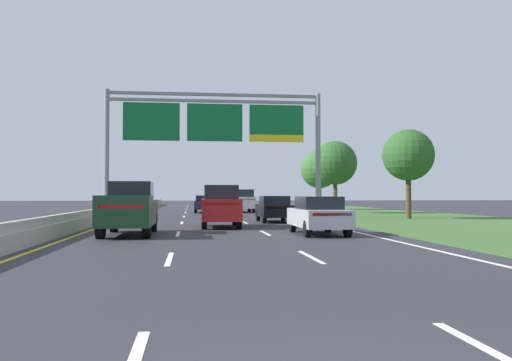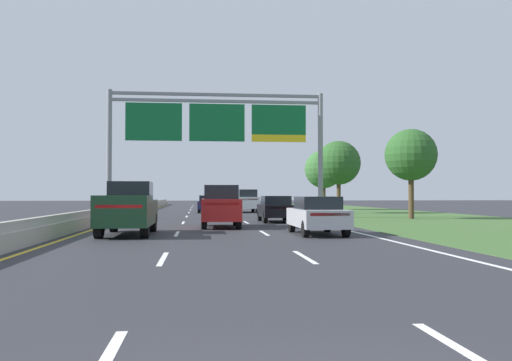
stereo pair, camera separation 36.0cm
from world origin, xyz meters
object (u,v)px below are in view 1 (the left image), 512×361
Objects in this scene: car_silver_right_lane_sedan at (318,215)px; roadside_tree_far at (335,163)px; overhead_sign_gantry at (215,128)px; roadside_tree_mid at (408,155)px; pickup_truck_darkgreen at (129,209)px; car_black_right_lane_sedan at (274,208)px; car_red_centre_lane_suv at (221,206)px; car_white_right_lane_suv at (243,200)px; roadside_tree_distant at (320,169)px; car_navy_centre_lane_sedan at (205,204)px.

car_silver_right_lane_sedan is 26.00m from roadside_tree_far.
overhead_sign_gantry reaches higher than roadside_tree_mid.
pickup_truck_darkgreen is 1.23× the size of car_black_right_lane_sedan.
car_red_centre_lane_suv is (3.99, 4.67, 0.02)m from pickup_truck_darkgreen.
car_red_centre_lane_suv is 15.67m from roadside_tree_mid.
pickup_truck_darkgreen reaches higher than car_red_centre_lane_suv.
roadside_tree_distant is at bearing -52.21° from car_white_right_lane_suv.
car_red_centre_lane_suv reaches higher than car_navy_centre_lane_sedan.
car_black_right_lane_sedan is at bearing -33.74° from car_red_centre_lane_suv.
car_black_right_lane_sedan is at bearing 1.05° from car_silver_right_lane_sedan.
car_white_right_lane_suv is 18.32m from roadside_tree_mid.
roadside_tree_far is at bearing -104.22° from car_navy_centre_lane_sedan.
roadside_tree_distant is (-0.76, 22.55, 0.09)m from roadside_tree_mid.
roadside_tree_distant is at bearing 83.55° from roadside_tree_far.
roadside_tree_mid is at bearing -73.07° from car_black_right_lane_sedan.
car_silver_right_lane_sedan is (7.77, -0.66, -0.26)m from pickup_truck_darkgreen.
roadside_tree_mid is at bearing -148.48° from car_white_right_lane_suv.
pickup_truck_darkgreen is 27.45m from car_navy_centre_lane_sedan.
roadside_tree_mid reaches higher than car_red_centre_lane_suv.
overhead_sign_gantry is 16.44m from pickup_truck_darkgreen.
car_white_right_lane_suv is 3.61m from car_navy_centre_lane_sedan.
overhead_sign_gantry reaches higher than roadside_tree_far.
car_black_right_lane_sedan is (3.50, 5.02, -0.28)m from car_red_centre_lane_suv.
car_silver_right_lane_sedan is 10.35m from car_black_right_lane_sedan.
car_navy_centre_lane_sedan is at bearing 91.90° from overhead_sign_gantry.
roadside_tree_distant is at bearing -19.07° from car_black_right_lane_sedan.
car_white_right_lane_suv is at bearing -140.68° from roadside_tree_distant.
car_silver_right_lane_sedan is (3.64, -15.70, -5.47)m from overhead_sign_gantry.
roadside_tree_distant reaches higher than roadside_tree_far.
overhead_sign_gantry is 23.62m from roadside_tree_distant.
roadside_tree_distant reaches higher than car_red_centre_lane_suv.
roadside_tree_mid is at bearing -53.80° from pickup_truck_darkgreen.
roadside_tree_distant is (12.37, 30.48, 3.30)m from car_red_centre_lane_suv.
car_navy_centre_lane_sedan is (-4.05, 27.85, 0.00)m from car_silver_right_lane_sedan.
car_red_centre_lane_suv is at bearing -90.75° from overhead_sign_gantry.
car_white_right_lane_suv reaches higher than car_black_right_lane_sedan.
car_red_centre_lane_suv is at bearing 170.34° from car_white_right_lane_suv.
car_navy_centre_lane_sedan is at bearing 96.86° from car_white_right_lane_suv.
roadside_tree_distant is (8.59, 35.81, 3.58)m from car_silver_right_lane_sedan.
car_black_right_lane_sedan is 0.68× the size of roadside_tree_distant.
car_silver_right_lane_sedan is 0.93× the size of car_red_centre_lane_suv.
car_black_right_lane_sedan is at bearing -117.99° from roadside_tree_far.
car_black_right_lane_sedan is 16.62m from roadside_tree_far.
roadside_tree_far is (7.82, -3.70, 3.32)m from car_white_right_lane_suv.
roadside_tree_far is (7.62, 14.33, 3.60)m from car_black_right_lane_sedan.
overhead_sign_gantry is 2.48× the size of roadside_tree_mid.
roadside_tree_far is (10.98, 8.98, -1.87)m from overhead_sign_gantry.
roadside_tree_far is at bearing -28.75° from car_red_centre_lane_suv.
car_black_right_lane_sedan is (3.76, -17.50, 0.00)m from car_navy_centre_lane_sedan.
roadside_tree_far is 0.98× the size of roadside_tree_distant.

